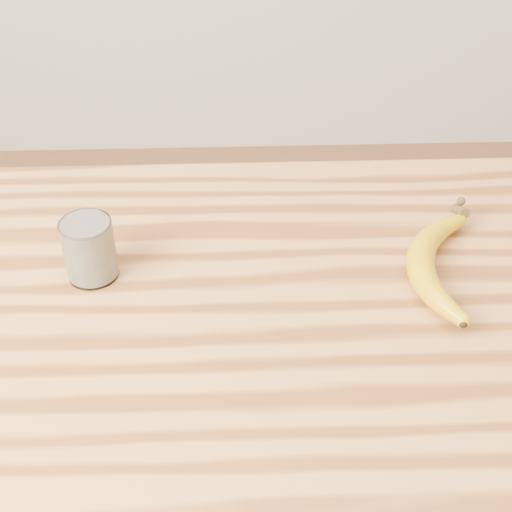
{
  "coord_description": "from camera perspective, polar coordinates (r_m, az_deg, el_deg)",
  "views": [
    {
      "loc": [
        -0.06,
        -0.62,
        1.53
      ],
      "look_at": [
        -0.04,
        0.11,
        0.93
      ],
      "focal_mm": 50.0,
      "sensor_mm": 36.0,
      "label": 1
    }
  ],
  "objects": [
    {
      "name": "table",
      "position": [
        0.98,
        2.5,
        -11.43
      ],
      "size": [
        1.2,
        0.8,
        0.9
      ],
      "color": "#B9763C",
      "rests_on": "ground"
    },
    {
      "name": "banana",
      "position": [
        0.98,
        12.94,
        -0.4
      ],
      "size": [
        0.19,
        0.33,
        0.04
      ],
      "primitive_type": null,
      "rotation": [
        0.0,
        0.0,
        -0.23
      ],
      "color": "#C89608",
      "rests_on": "table"
    },
    {
      "name": "smoothie_glass",
      "position": [
        0.97,
        -13.19,
        0.57
      ],
      "size": [
        0.07,
        0.07,
        0.09
      ],
      "color": "white",
      "rests_on": "table"
    }
  ]
}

